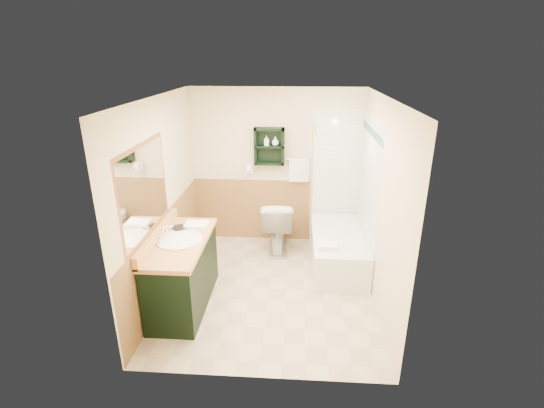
{
  "coord_description": "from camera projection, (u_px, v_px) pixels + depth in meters",
  "views": [
    {
      "loc": [
        0.32,
        -4.35,
        2.85
      ],
      "look_at": [
        0.02,
        0.2,
        1.1
      ],
      "focal_mm": 26.0,
      "sensor_mm": 36.0,
      "label": 1
    }
  ],
  "objects": [
    {
      "name": "bathtub",
      "position": [
        338.0,
        249.0,
        5.6
      ],
      "size": [
        0.73,
        1.5,
        0.49
      ],
      "primitive_type": "cube",
      "color": "silver",
      "rests_on": "ground"
    },
    {
      "name": "curtain_rod",
      "position": [
        314.0,
        124.0,
        5.04
      ],
      "size": [
        0.03,
        1.6,
        0.03
      ],
      "primitive_type": "cylinder",
      "rotation": [
        1.57,
        0.0,
        0.0
      ],
      "color": "silver",
      "rests_on": "back_wall"
    },
    {
      "name": "shower_curtain",
      "position": [
        312.0,
        183.0,
        5.51
      ],
      "size": [
        1.05,
        1.05,
        1.7
      ],
      "primitive_type": null,
      "color": "#C6B996",
      "rests_on": "curtain_rod"
    },
    {
      "name": "ceiling",
      "position": [
        269.0,
        96.0,
        4.22
      ],
      "size": [
        2.6,
        3.0,
        0.04
      ],
      "primitive_type": "cube",
      "color": "white",
      "rests_on": "back_wall"
    },
    {
      "name": "toilet",
      "position": [
        277.0,
        226.0,
        5.97
      ],
      "size": [
        0.49,
        0.84,
        0.8
      ],
      "primitive_type": "imported",
      "rotation": [
        0.0,
        0.0,
        3.19
      ],
      "color": "silver",
      "rests_on": "ground"
    },
    {
      "name": "counter_towel",
      "position": [
        197.0,
        225.0,
        4.85
      ],
      "size": [
        0.28,
        0.22,
        0.04
      ],
      "primitive_type": "cube",
      "color": "white",
      "rests_on": "vanity"
    },
    {
      "name": "left_wall",
      "position": [
        160.0,
        199.0,
        4.74
      ],
      "size": [
        0.04,
        3.0,
        2.4
      ],
      "primitive_type": "cube",
      "color": "#F6EAC0",
      "rests_on": "ground"
    },
    {
      "name": "soap_bottle_b",
      "position": [
        275.0,
        142.0,
        5.82
      ],
      "size": [
        0.15,
        0.16,
        0.1
      ],
      "primitive_type": "imported",
      "rotation": [
        0.0,
        0.0,
        0.4
      ],
      "color": "silver",
      "rests_on": "wall_shelf"
    },
    {
      "name": "mirror_frame",
      "position": [
        144.0,
        191.0,
        4.12
      ],
      "size": [
        1.3,
        1.3,
        1.0
      ],
      "primitive_type": null,
      "color": "brown",
      "rests_on": "left_wall"
    },
    {
      "name": "wainscot_left",
      "position": [
        168.0,
        251.0,
        4.99
      ],
      "size": [
        2.98,
        2.98,
        1.0
      ],
      "primitive_type": null,
      "color": "#A97D44",
      "rests_on": "left_wall"
    },
    {
      "name": "right_wall",
      "position": [
        382.0,
        204.0,
        4.58
      ],
      "size": [
        0.04,
        3.0,
        2.4
      ],
      "primitive_type": "cube",
      "color": "#F6EAC0",
      "rests_on": "ground"
    },
    {
      "name": "vanity_book",
      "position": [
        172.0,
        223.0,
        4.72
      ],
      "size": [
        0.13,
        0.09,
        0.2
      ],
      "primitive_type": "imported",
      "rotation": [
        0.0,
        0.0,
        0.54
      ],
      "color": "black",
      "rests_on": "vanity"
    },
    {
      "name": "back_wall",
      "position": [
        276.0,
        167.0,
        6.08
      ],
      "size": [
        2.6,
        0.04,
        2.4
      ],
      "primitive_type": "cube",
      "color": "#F6EAC0",
      "rests_on": "ground"
    },
    {
      "name": "towel_bar",
      "position": [
        299.0,
        159.0,
        5.94
      ],
      "size": [
        0.4,
        0.06,
        0.4
      ],
      "primitive_type": null,
      "color": "white",
      "rests_on": "back_wall"
    },
    {
      "name": "tile_back",
      "position": [
        343.0,
        179.0,
        6.03
      ],
      "size": [
        0.95,
        0.95,
        2.1
      ],
      "primitive_type": null,
      "color": "white",
      "rests_on": "back_wall"
    },
    {
      "name": "tile_right",
      "position": [
        367.0,
        195.0,
        5.33
      ],
      "size": [
        1.5,
        1.5,
        2.1
      ],
      "primitive_type": null,
      "color": "white",
      "rests_on": "right_wall"
    },
    {
      "name": "floor",
      "position": [
        269.0,
        288.0,
        5.09
      ],
      "size": [
        3.0,
        3.0,
        0.0
      ],
      "primitive_type": "plane",
      "color": "#C6B591",
      "rests_on": "ground"
    },
    {
      "name": "tub_towel",
      "position": [
        327.0,
        246.0,
        5.08
      ],
      "size": [
        0.25,
        0.2,
        0.07
      ],
      "primitive_type": "cube",
      "color": "white",
      "rests_on": "bathtub"
    },
    {
      "name": "tile_accent",
      "position": [
        372.0,
        132.0,
        5.03
      ],
      "size": [
        1.5,
        1.5,
        0.1
      ],
      "primitive_type": null,
      "color": "#164D33",
      "rests_on": "right_wall"
    },
    {
      "name": "hair_dryer",
      "position": [
        250.0,
        168.0,
        6.02
      ],
      "size": [
        0.1,
        0.24,
        0.18
      ],
      "primitive_type": null,
      "color": "white",
      "rests_on": "back_wall"
    },
    {
      "name": "soap_bottle_a",
      "position": [
        266.0,
        143.0,
        5.83
      ],
      "size": [
        0.09,
        0.15,
        0.07
      ],
      "primitive_type": "imported",
      "rotation": [
        0.0,
        0.0,
        0.16
      ],
      "color": "silver",
      "rests_on": "wall_shelf"
    },
    {
      "name": "wainscot_back",
      "position": [
        276.0,
        210.0,
        6.3
      ],
      "size": [
        2.58,
        2.58,
        1.0
      ],
      "primitive_type": null,
      "color": "#A97D44",
      "rests_on": "back_wall"
    },
    {
      "name": "mirror_glass",
      "position": [
        145.0,
        191.0,
        4.12
      ],
      "size": [
        1.2,
        1.2,
        0.9
      ],
      "primitive_type": null,
      "color": "white",
      "rests_on": "left_wall"
    },
    {
      "name": "vanity",
      "position": [
        183.0,
        273.0,
        4.64
      ],
      "size": [
        0.59,
        1.34,
        0.85
      ],
      "primitive_type": "cube",
      "color": "black",
      "rests_on": "ground"
    },
    {
      "name": "wall_shelf",
      "position": [
        269.0,
        146.0,
        5.85
      ],
      "size": [
        0.45,
        0.15,
        0.55
      ],
      "primitive_type": "cube",
      "color": "black",
      "rests_on": "back_wall"
    }
  ]
}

